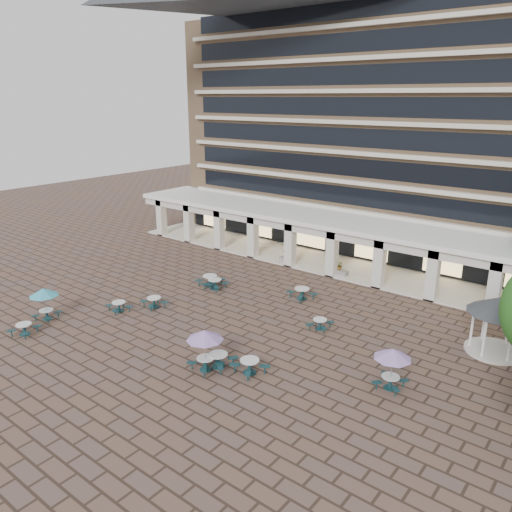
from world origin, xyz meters
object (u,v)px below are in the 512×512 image
Objects in this scene: picnic_table_0 at (24,328)px; picnic_table_3 at (250,365)px; gazebo at (500,311)px; planter_left at (287,257)px; picnic_table_1 at (119,306)px; planter_right at (339,269)px.

picnic_table_0 is 15.10m from picnic_table_3.
gazebo is at bearing 14.98° from picnic_table_0.
planter_left is at bearing 162.44° from gazebo.
picnic_table_0 is 6.21m from picnic_table_1.
gazebo is (9.88, 10.78, 2.13)m from picnic_table_3.
picnic_table_3 is at bearing 1.64° from picnic_table_0.
picnic_table_0 reaches higher than picnic_table_1.
picnic_table_0 is at bearing -146.28° from gazebo.
picnic_table_0 is 22.63m from planter_left.
picnic_table_0 is at bearing -102.61° from planter_left.
gazebo is 15.16m from planter_right.
gazebo is at bearing 38.74° from picnic_table_1.
planter_right reaches higher than picnic_table_1.
planter_left is (3.17, 16.13, 0.16)m from picnic_table_1.
planter_left is at bearing 58.65° from picnic_table_0.
picnic_table_0 is at bearing -146.82° from picnic_table_3.
picnic_table_0 is 1.05× the size of picnic_table_1.
planter_left reaches higher than picnic_table_1.
picnic_table_0 is 24.36m from planter_right.
planter_right is at bearing -0.00° from planter_left.
gazebo reaches higher than picnic_table_0.
planter_left is at bearing 180.00° from planter_right.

